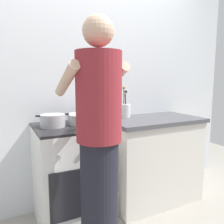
{
  "coord_description": "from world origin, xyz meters",
  "views": [
    {
      "loc": [
        -0.89,
        -1.75,
        1.3
      ],
      "look_at": [
        0.05,
        0.12,
        1.0
      ],
      "focal_mm": 36.29,
      "sensor_mm": 36.0,
      "label": 1
    }
  ],
  "objects_px": {
    "pot": "(53,121)",
    "mixing_bowl": "(84,118)",
    "stove_range": "(71,175)",
    "person": "(99,146)",
    "utensil_crock": "(125,109)"
  },
  "relations": [
    {
      "from": "stove_range",
      "to": "person",
      "type": "height_order",
      "value": "person"
    },
    {
      "from": "pot",
      "to": "mixing_bowl",
      "type": "relative_size",
      "value": 0.93
    },
    {
      "from": "mixing_bowl",
      "to": "utensil_crock",
      "type": "relative_size",
      "value": 0.89
    },
    {
      "from": "pot",
      "to": "person",
      "type": "bearing_deg",
      "value": -73.01
    },
    {
      "from": "pot",
      "to": "mixing_bowl",
      "type": "distance_m",
      "value": 0.28
    },
    {
      "from": "utensil_crock",
      "to": "person",
      "type": "xyz_separation_m",
      "value": [
        -0.62,
        -0.73,
        -0.13
      ]
    },
    {
      "from": "stove_range",
      "to": "mixing_bowl",
      "type": "relative_size",
      "value": 3.01
    },
    {
      "from": "pot",
      "to": "utensil_crock",
      "type": "xyz_separation_m",
      "value": [
        0.8,
        0.15,
        0.03
      ]
    },
    {
      "from": "pot",
      "to": "mixing_bowl",
      "type": "bearing_deg",
      "value": 1.11
    },
    {
      "from": "pot",
      "to": "utensil_crock",
      "type": "bearing_deg",
      "value": 10.33
    },
    {
      "from": "mixing_bowl",
      "to": "utensil_crock",
      "type": "xyz_separation_m",
      "value": [
        0.52,
        0.14,
        0.04
      ]
    },
    {
      "from": "stove_range",
      "to": "person",
      "type": "xyz_separation_m",
      "value": [
        0.04,
        -0.55,
        0.41
      ]
    },
    {
      "from": "stove_range",
      "to": "mixing_bowl",
      "type": "distance_m",
      "value": 0.52
    },
    {
      "from": "stove_range",
      "to": "pot",
      "type": "bearing_deg",
      "value": 169.04
    },
    {
      "from": "stove_range",
      "to": "mixing_bowl",
      "type": "xyz_separation_m",
      "value": [
        0.14,
        0.03,
        0.5
      ]
    }
  ]
}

